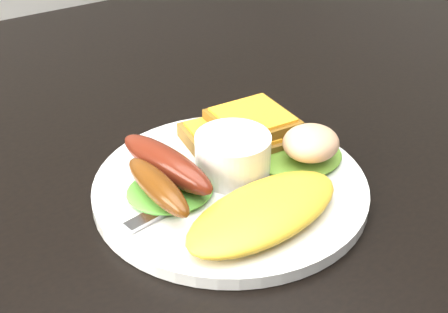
# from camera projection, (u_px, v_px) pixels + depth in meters

# --- Properties ---
(dining_table) EXTENTS (1.20, 0.80, 0.04)m
(dining_table) POSITION_uv_depth(u_px,v_px,m) (244.00, 123.00, 0.68)
(dining_table) COLOR black
(dining_table) RESTS_ON ground
(plate) EXTENTS (0.23, 0.23, 0.01)m
(plate) POSITION_uv_depth(u_px,v_px,m) (230.00, 187.00, 0.53)
(plate) COLOR white
(plate) RESTS_ON dining_table
(lettuce_left) EXTENTS (0.09, 0.08, 0.01)m
(lettuce_left) POSITION_uv_depth(u_px,v_px,m) (170.00, 191.00, 0.51)
(lettuce_left) COLOR green
(lettuce_left) RESTS_ON plate
(lettuce_right) EXTENTS (0.08, 0.07, 0.01)m
(lettuce_right) POSITION_uv_depth(u_px,v_px,m) (298.00, 155.00, 0.56)
(lettuce_right) COLOR #48842C
(lettuce_right) RESTS_ON plate
(omelette) EXTENTS (0.15, 0.09, 0.02)m
(omelette) POSITION_uv_depth(u_px,v_px,m) (264.00, 212.00, 0.48)
(omelette) COLOR yellow
(omelette) RESTS_ON plate
(sausage_a) EXTENTS (0.02, 0.09, 0.02)m
(sausage_a) POSITION_uv_depth(u_px,v_px,m) (158.00, 186.00, 0.49)
(sausage_a) COLOR #673309
(sausage_a) RESTS_ON lettuce_left
(sausage_b) EXTENTS (0.05, 0.11, 0.03)m
(sausage_b) POSITION_uv_depth(u_px,v_px,m) (166.00, 163.00, 0.52)
(sausage_b) COLOR maroon
(sausage_b) RESTS_ON lettuce_left
(ramekin) EXTENTS (0.07, 0.07, 0.04)m
(ramekin) POSITION_uv_depth(u_px,v_px,m) (233.00, 156.00, 0.53)
(ramekin) COLOR white
(ramekin) RESTS_ON plate
(toast_a) EXTENTS (0.09, 0.09, 0.01)m
(toast_a) POSITION_uv_depth(u_px,v_px,m) (232.00, 139.00, 0.58)
(toast_a) COLOR brown
(toast_a) RESTS_ON plate
(toast_b) EXTENTS (0.07, 0.07, 0.01)m
(toast_b) POSITION_uv_depth(u_px,v_px,m) (252.00, 122.00, 0.58)
(toast_b) COLOR #895F1E
(toast_b) RESTS_ON toast_a
(potato_salad) EXTENTS (0.06, 0.06, 0.03)m
(potato_salad) POSITION_uv_depth(u_px,v_px,m) (311.00, 143.00, 0.54)
(potato_salad) COLOR beige
(potato_salad) RESTS_ON lettuce_right
(fork) EXTENTS (0.15, 0.04, 0.00)m
(fork) POSITION_uv_depth(u_px,v_px,m) (201.00, 189.00, 0.52)
(fork) COLOR #ADAFB7
(fork) RESTS_ON plate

